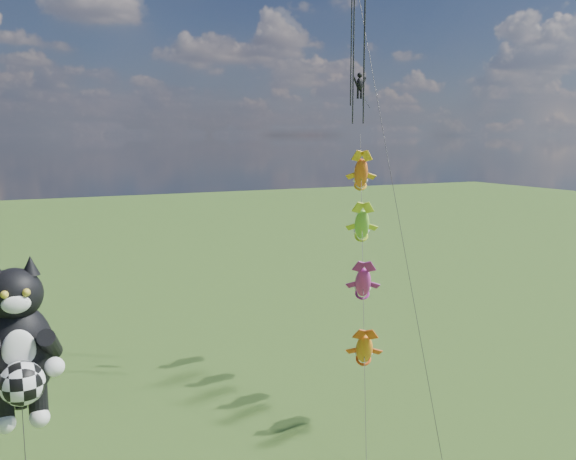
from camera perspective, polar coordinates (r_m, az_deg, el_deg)
name	(u,v)px	position (r m, az deg, el deg)	size (l,w,h in m)	color
cat_kite_rig	(18,345)	(24.15, -22.88, -9.38)	(2.79, 4.19, 11.84)	brown
fish_windsock_rig	(363,253)	(38.29, 6.64, -2.06)	(8.19, 13.82, 16.00)	brown
parafoil_rig	(361,67)	(40.32, 6.54, 14.21)	(5.93, 16.92, 25.52)	brown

